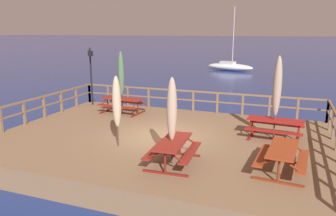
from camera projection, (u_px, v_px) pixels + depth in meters
ground_plane at (162, 154)px, 13.26m from camera, size 600.00×600.00×0.00m
wooden_deck at (162, 145)px, 13.17m from camera, size 13.00×9.24×0.77m
railing_waterside_far at (193, 98)px, 16.98m from camera, size 12.80×0.10×1.09m
railing_side_left at (34, 106)px, 15.08m from camera, size 0.10×9.04×1.09m
picnic_table_mid_left at (275, 125)px, 12.67m from camera, size 2.20×1.56×0.78m
picnic_table_front_left at (282, 154)px, 9.64m from camera, size 1.55×2.09×0.78m
picnic_table_back_right at (173, 147)px, 10.23m from camera, size 1.51×2.07×0.78m
picnic_table_back_left at (122, 102)px, 16.68m from camera, size 2.28×1.56×0.78m
patio_umbrella_tall_back_left at (277, 87)px, 12.30m from camera, size 0.32×0.32×3.22m
patio_umbrella_short_mid at (117, 102)px, 11.58m from camera, size 0.32×0.32×2.58m
patio_umbrella_tall_mid_left at (172, 110)px, 9.95m from camera, size 0.32×0.32×2.77m
patio_umbrella_tall_front at (121, 74)px, 16.41m from camera, size 0.32×0.32×3.12m
lamp_post_hooked at (91, 68)px, 17.96m from camera, size 0.47×0.59×3.20m
sailboat_distant at (230, 66)px, 40.91m from camera, size 6.23×3.09×7.72m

